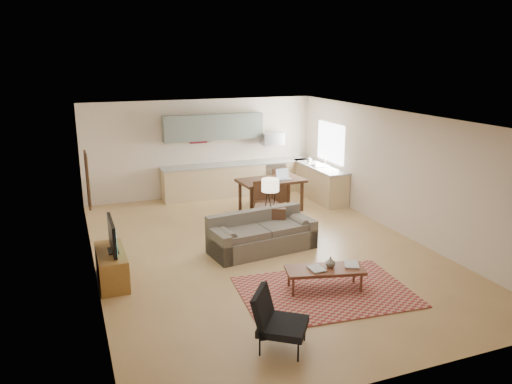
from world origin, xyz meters
name	(u,v)px	position (x,y,z in m)	size (l,w,h in m)	color
room	(261,186)	(0.00, 0.00, 1.35)	(9.00, 9.00, 9.00)	#AA824F
kitchen_counter_back	(236,179)	(0.90, 4.18, 0.46)	(4.26, 0.64, 0.92)	tan
kitchen_counter_right	(319,182)	(2.93, 3.00, 0.46)	(0.64, 2.26, 0.92)	tan
kitchen_range	(272,176)	(2.00, 4.18, 0.45)	(0.62, 0.62, 0.90)	#A5A8AD
kitchen_microwave	(272,139)	(2.00, 4.20, 1.55)	(0.62, 0.40, 0.35)	#A5A8AD
upper_cabinets	(213,127)	(0.30, 4.33, 1.95)	(2.80, 0.34, 0.70)	slate
window_right	(330,142)	(3.23, 3.00, 1.55)	(0.02, 1.40, 1.05)	white
wall_art_left	(88,180)	(-3.21, 0.90, 1.55)	(0.06, 0.42, 1.10)	olive
triptych	(198,134)	(-0.10, 4.47, 1.75)	(1.70, 0.04, 0.50)	beige
rug	(325,292)	(0.29, -2.17, 0.01)	(2.81, 1.94, 0.02)	maroon
sofa	(262,232)	(0.00, -0.05, 0.39)	(2.23, 0.97, 0.78)	#5B5348
coffee_table	(325,279)	(0.32, -2.08, 0.20)	(1.32, 0.52, 0.40)	#512819
book_a	(310,270)	(0.06, -2.07, 0.41)	(0.23, 0.31, 0.03)	maroon
book_b	(344,264)	(0.70, -2.06, 0.41)	(0.36, 0.40, 0.02)	navy
vase	(330,262)	(0.44, -2.05, 0.48)	(0.17, 0.17, 0.18)	black
armchair	(283,321)	(-1.05, -3.42, 0.41)	(0.72, 0.72, 0.82)	black
tv_credenza	(112,267)	(-2.99, -0.45, 0.28)	(0.47, 1.23, 0.57)	brown
tv	(112,236)	(-2.95, -0.45, 0.85)	(0.09, 0.95, 0.57)	black
console_table	(270,223)	(0.38, 0.46, 0.38)	(0.65, 0.44, 0.76)	#372115
table_lamp	(270,192)	(0.38, 0.46, 1.07)	(0.37, 0.37, 0.61)	beige
dining_table	(271,195)	(1.22, 2.40, 0.41)	(1.63, 0.94, 0.83)	#372115
dining_chair_near	(266,202)	(0.78, 1.66, 0.49)	(0.46, 0.49, 0.97)	#372115
dining_chair_far	(275,184)	(1.65, 3.14, 0.49)	(0.47, 0.49, 0.98)	#372115
laptop	(285,174)	(1.54, 2.29, 0.96)	(0.35, 0.26, 0.26)	#A5A8AD
soap_bottle	(309,160)	(2.83, 3.44, 1.02)	(0.10, 0.10, 0.19)	beige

